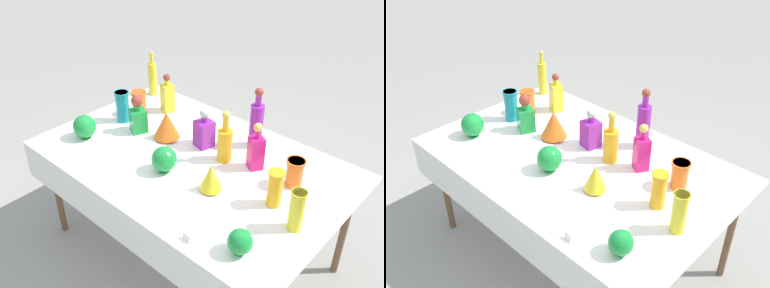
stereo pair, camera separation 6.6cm
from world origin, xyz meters
The scene contains 21 objects.
ground_plane centered at (0.00, 0.00, 0.00)m, with size 40.00×40.00×0.00m, color gray.
display_table centered at (0.00, -0.03, 0.71)m, with size 1.84×1.17×0.76m.
tall_bottle_0 centered at (0.15, 0.12, 0.88)m, with size 0.09×0.09×0.33m.
tall_bottle_1 centered at (-0.81, 0.45, 0.90)m, with size 0.06×0.06×0.34m.
tall_bottle_2 centered at (0.19, 0.37, 0.92)m, with size 0.08×0.08×0.39m.
square_decanter_0 centered at (-0.53, 0.33, 0.88)m, with size 0.10×0.10×0.28m.
square_decanter_1 centered at (0.33, 0.17, 0.88)m, with size 0.11×0.11×0.29m.
square_decanter_2 centered at (-0.47, 0.00, 0.87)m, with size 0.13×0.13×0.26m.
square_decanter_3 centered at (-0.04, 0.15, 0.86)m, with size 0.12×0.12×0.25m.
slender_vase_0 centered at (-0.66, 0.02, 0.87)m, with size 0.10×0.10×0.22m.
slender_vase_1 centered at (0.59, -0.03, 0.87)m, with size 0.09×0.09×0.20m.
slender_vase_2 centered at (-0.65, 0.17, 0.85)m, with size 0.11×0.11×0.17m.
slender_vase_3 centered at (0.76, -0.11, 0.88)m, with size 0.08×0.08×0.22m.
slender_vase_4 centered at (0.58, 0.18, 0.85)m, with size 0.11×0.11×0.16m.
fluted_vase_0 centered at (-0.27, 0.06, 0.86)m, with size 0.17×0.17×0.18m.
fluted_vase_1 centered at (0.28, -0.16, 0.84)m, with size 0.13×0.13×0.16m.
round_bowl_0 centered at (-0.03, -0.20, 0.84)m, with size 0.15×0.15×0.16m.
round_bowl_1 centered at (-0.66, -0.28, 0.84)m, with size 0.15×0.15×0.16m.
round_bowl_2 centered at (0.66, -0.41, 0.83)m, with size 0.12×0.12×0.13m.
price_tag_left centered at (0.44, -0.52, 0.78)m, with size 0.05×0.01×0.04m, color white.
cardboard_box_behind_left centered at (-0.45, 1.06, 0.13)m, with size 0.49×0.41×0.35m.
Camera 1 is at (1.42, -1.56, 2.21)m, focal length 40.00 mm.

